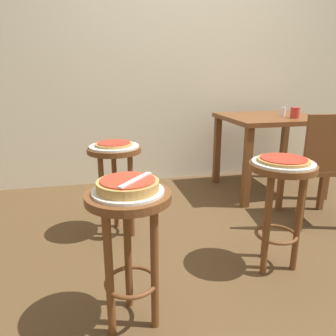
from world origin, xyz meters
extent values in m
plane|color=brown|center=(0.00, 0.00, 0.00)|extent=(6.00, 6.00, 0.00)
cube|color=beige|center=(0.00, 1.65, 1.50)|extent=(6.00, 0.10, 3.00)
cylinder|color=brown|center=(-0.82, -0.45, 0.62)|extent=(0.36, 0.36, 0.03)
cylinder|color=brown|center=(-0.82, -0.34, 0.30)|extent=(0.04, 0.04, 0.60)
cylinder|color=brown|center=(-0.91, -0.51, 0.30)|extent=(0.04, 0.04, 0.60)
cylinder|color=brown|center=(-0.72, -0.51, 0.30)|extent=(0.04, 0.04, 0.60)
torus|color=brown|center=(-0.82, -0.45, 0.21)|extent=(0.24, 0.24, 0.02)
cylinder|color=white|center=(-0.82, -0.45, 0.64)|extent=(0.30, 0.30, 0.01)
cylinder|color=tan|center=(-0.82, -0.45, 0.67)|extent=(0.26, 0.26, 0.04)
cylinder|color=#B23823|center=(-0.82, -0.45, 0.69)|extent=(0.23, 0.23, 0.01)
cylinder|color=brown|center=(0.06, -0.20, 0.62)|extent=(0.36, 0.36, 0.03)
cylinder|color=brown|center=(0.06, -0.09, 0.30)|extent=(0.04, 0.04, 0.60)
cylinder|color=brown|center=(-0.04, -0.26, 0.30)|extent=(0.04, 0.04, 0.60)
cylinder|color=brown|center=(0.16, -0.26, 0.30)|extent=(0.04, 0.04, 0.60)
torus|color=brown|center=(0.06, -0.20, 0.21)|extent=(0.24, 0.24, 0.02)
cylinder|color=silver|center=(0.06, -0.20, 0.64)|extent=(0.34, 0.34, 0.01)
cylinder|color=#B78442|center=(0.06, -0.20, 0.66)|extent=(0.28, 0.28, 0.01)
cylinder|color=red|center=(0.06, -0.20, 0.67)|extent=(0.25, 0.25, 0.01)
cylinder|color=brown|center=(-0.81, 0.43, 0.62)|extent=(0.36, 0.36, 0.03)
cylinder|color=brown|center=(-0.81, 0.54, 0.30)|extent=(0.04, 0.04, 0.60)
cylinder|color=brown|center=(-0.91, 0.37, 0.30)|extent=(0.04, 0.04, 0.60)
cylinder|color=brown|center=(-0.71, 0.37, 0.30)|extent=(0.04, 0.04, 0.60)
torus|color=brown|center=(-0.81, 0.43, 0.21)|extent=(0.24, 0.24, 0.02)
cylinder|color=silver|center=(-0.81, 0.43, 0.64)|extent=(0.33, 0.33, 0.01)
cylinder|color=tan|center=(-0.81, 0.43, 0.66)|extent=(0.25, 0.25, 0.01)
cylinder|color=red|center=(-0.81, 0.43, 0.67)|extent=(0.22, 0.22, 0.01)
cube|color=brown|center=(0.69, 1.01, 0.71)|extent=(0.87, 0.78, 0.04)
cube|color=brown|center=(0.30, 0.67, 0.35)|extent=(0.06, 0.06, 0.69)
cube|color=brown|center=(1.08, 0.67, 0.35)|extent=(0.06, 0.06, 0.69)
cube|color=brown|center=(0.30, 1.35, 0.35)|extent=(0.06, 0.06, 0.69)
cube|color=brown|center=(1.08, 1.35, 0.35)|extent=(0.06, 0.06, 0.69)
cylinder|color=red|center=(0.80, 0.82, 0.78)|extent=(0.08, 0.08, 0.09)
cylinder|color=white|center=(0.77, 0.96, 0.77)|extent=(0.04, 0.04, 0.08)
cube|color=brown|center=(0.69, 0.32, 0.43)|extent=(0.46, 0.46, 0.04)
cube|color=brown|center=(0.66, 0.14, 0.65)|extent=(0.40, 0.09, 0.40)
cube|color=brown|center=(0.89, 0.47, 0.21)|extent=(0.04, 0.04, 0.42)
cube|color=brown|center=(0.54, 0.53, 0.21)|extent=(0.04, 0.04, 0.42)
cube|color=brown|center=(0.48, 0.17, 0.21)|extent=(0.04, 0.04, 0.42)
cube|color=silver|center=(-0.79, -0.47, 0.70)|extent=(0.16, 0.18, 0.01)
camera|label=1|loc=(-0.95, -1.71, 1.11)|focal=34.64mm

